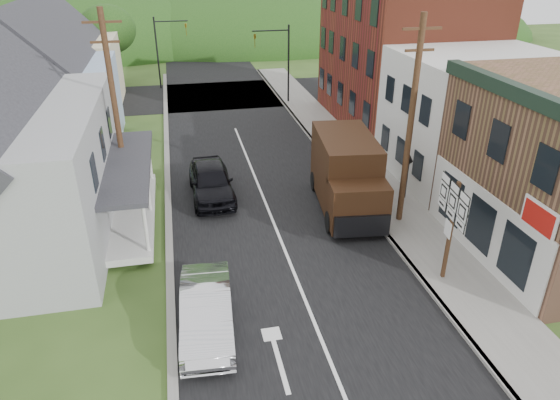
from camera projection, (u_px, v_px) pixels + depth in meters
ground at (297, 282)px, 18.61m from camera, size 120.00×120.00×0.00m
road at (254, 175)px, 27.34m from camera, size 9.00×90.00×0.02m
cross_road at (221, 95)px, 42.17m from camera, size 60.00×9.00×0.02m
sidewalk_right at (369, 179)px, 26.65m from camera, size 2.80×55.00×0.15m
curb_right at (345, 181)px, 26.40m from camera, size 0.20×55.00×0.15m
curb_left at (168, 198)px, 24.70m from camera, size 0.30×55.00×0.12m
storefront_white at (476, 118)px, 25.78m from camera, size 8.00×7.00×6.50m
storefront_red at (402, 51)px, 33.28m from camera, size 8.00×12.00×10.00m
house_blue at (52, 87)px, 29.73m from camera, size 7.14×8.16×7.28m
house_cream at (68, 58)px, 37.49m from camera, size 7.14×8.16×7.28m
utility_pole_right at (411, 123)px, 20.60m from camera, size 1.60×0.26×9.00m
utility_pole_left at (115, 110)px, 22.28m from camera, size 1.60×0.26×9.00m
traffic_signal_right at (280, 55)px, 38.21m from camera, size 2.87×0.20×6.00m
traffic_signal_left at (165, 44)px, 42.72m from camera, size 2.87×0.20×6.00m
tree_left_d at (107, 29)px, 42.65m from camera, size 4.80×4.80×6.94m
forested_ridge at (199, 41)px, 66.59m from camera, size 90.00×30.00×16.00m
silver_sedan at (207, 311)px, 15.94m from camera, size 1.88×4.68×1.51m
dark_sedan at (211, 181)px, 24.56m from camera, size 2.13×5.06×1.71m
delivery_van at (347, 175)px, 23.07m from camera, size 3.16×6.39×3.44m
route_sign_cluster at (451, 217)px, 17.51m from camera, size 0.33×2.22×3.90m
warning_sign at (408, 169)px, 23.88m from camera, size 0.20×0.63×2.35m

